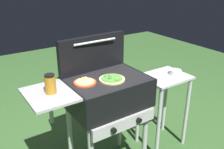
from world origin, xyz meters
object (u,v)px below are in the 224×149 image
pizza_cheese (85,82)px  grill (106,95)px  pizza_veggie (112,79)px  prep_table (163,96)px  topping_bowl_near (176,72)px  sauce_jar (51,84)px

pizza_cheese → grill: bearing=-5.1°
pizza_veggie → prep_table: 0.74m
pizza_cheese → topping_bowl_near: size_ratio=1.54×
sauce_jar → prep_table: (1.12, 0.00, -0.42)m
grill → prep_table: 0.71m
prep_table → sauce_jar: bearing=-179.8°
prep_table → topping_bowl_near: topping_bowl_near is taller
pizza_cheese → prep_table: size_ratio=0.23×
grill → pizza_cheese: 0.23m
pizza_cheese → pizza_veggie: bearing=-17.5°
grill → prep_table: grill is taller
topping_bowl_near → sauce_jar: bearing=178.9°
pizza_cheese → sauce_jar: size_ratio=1.25×
grill → pizza_veggie: pizza_veggie is taller
grill → sauce_jar: size_ratio=6.89×
sauce_jar → grill: bearing=-0.0°
pizza_veggie → pizza_cheese: bearing=162.5°
topping_bowl_near → grill: bearing=178.3°
prep_table → topping_bowl_near: bearing=-13.9°
pizza_cheese → topping_bowl_near: 0.97m
sauce_jar → prep_table: sauce_jar is taller
grill → topping_bowl_near: 0.78m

